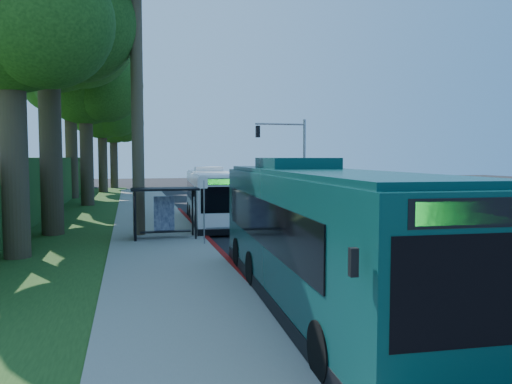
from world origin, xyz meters
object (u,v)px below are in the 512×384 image
object	(u,v)px
teal_bus	(317,234)
bus_shelter	(159,203)
white_bus	(211,196)
pickup	(292,209)

from	to	relation	value
teal_bus	bus_shelter	bearing A→B (deg)	109.26
white_bus	pickup	size ratio (longest dim) A/B	2.42
bus_shelter	white_bus	xyz separation A→B (m)	(3.46, 5.83, -0.14)
white_bus	teal_bus	distance (m)	17.77
teal_bus	pickup	xyz separation A→B (m)	(5.42, 18.32, -1.29)
white_bus	pickup	world-z (taller)	white_bus
teal_bus	pickup	world-z (taller)	teal_bus
bus_shelter	teal_bus	distance (m)	12.43
white_bus	teal_bus	xyz separation A→B (m)	(-0.00, -17.77, 0.29)
bus_shelter	pickup	xyz separation A→B (m)	(8.88, 6.38, -1.14)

